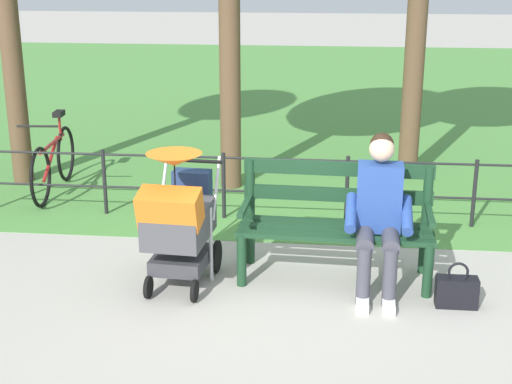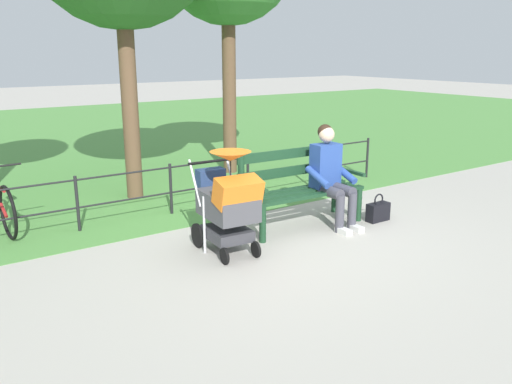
{
  "view_description": "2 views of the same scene",
  "coord_description": "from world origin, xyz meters",
  "px_view_note": "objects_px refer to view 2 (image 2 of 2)",
  "views": [
    {
      "loc": [
        -0.46,
        5.75,
        2.61
      ],
      "look_at": [
        0.15,
        -0.04,
        0.75
      ],
      "focal_mm": 52.03,
      "sensor_mm": 36.0,
      "label": 1
    },
    {
      "loc": [
        3.6,
        4.9,
        2.17
      ],
      "look_at": [
        0.29,
        0.1,
        0.6
      ],
      "focal_mm": 37.0,
      "sensor_mm": 36.0,
      "label": 2
    }
  ],
  "objects_px": {
    "park_bench": "(299,184)",
    "person_on_bench": "(331,173)",
    "handbag": "(378,211)",
    "stroller": "(228,201)"
  },
  "relations": [
    {
      "from": "park_bench",
      "to": "stroller",
      "type": "relative_size",
      "value": 1.41
    },
    {
      "from": "park_bench",
      "to": "person_on_bench",
      "type": "xyz_separation_m",
      "value": [
        -0.34,
        0.22,
        0.15
      ]
    },
    {
      "from": "park_bench",
      "to": "handbag",
      "type": "xyz_separation_m",
      "value": [
        -0.95,
        0.5,
        -0.4
      ]
    },
    {
      "from": "park_bench",
      "to": "handbag",
      "type": "height_order",
      "value": "park_bench"
    },
    {
      "from": "park_bench",
      "to": "person_on_bench",
      "type": "distance_m",
      "value": 0.43
    },
    {
      "from": "park_bench",
      "to": "stroller",
      "type": "height_order",
      "value": "stroller"
    },
    {
      "from": "park_bench",
      "to": "person_on_bench",
      "type": "relative_size",
      "value": 1.27
    },
    {
      "from": "park_bench",
      "to": "handbag",
      "type": "relative_size",
      "value": 4.38
    },
    {
      "from": "person_on_bench",
      "to": "handbag",
      "type": "height_order",
      "value": "person_on_bench"
    },
    {
      "from": "handbag",
      "to": "park_bench",
      "type": "bearing_deg",
      "value": -27.64
    }
  ]
}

